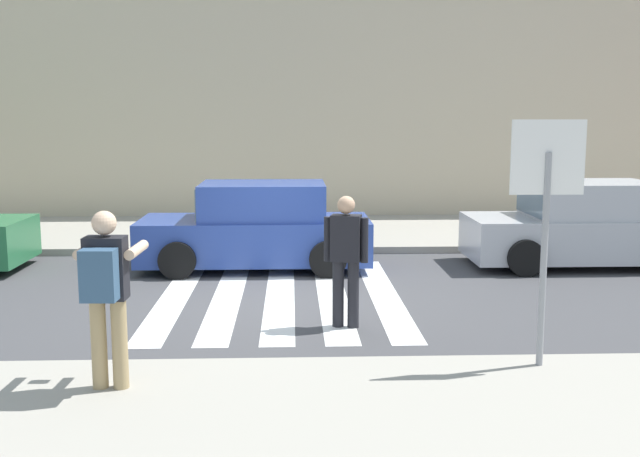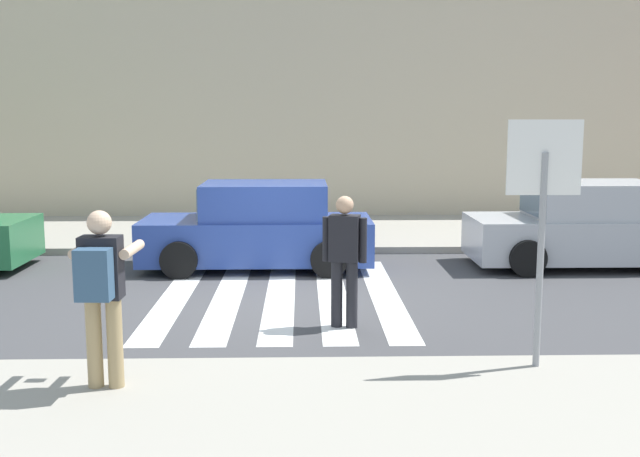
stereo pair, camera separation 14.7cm
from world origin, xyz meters
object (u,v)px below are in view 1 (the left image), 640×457
object	(u,v)px
parked_car_blue	(257,229)
stop_sign	(547,188)
pedestrian_crossing	(346,254)
parked_car_silver	(583,227)
photographer_with_backpack	(106,284)

from	to	relation	value
parked_car_blue	stop_sign	bearing A→B (deg)	-61.07
pedestrian_crossing	parked_car_silver	bearing A→B (deg)	39.81
stop_sign	parked_car_blue	distance (m)	6.78
photographer_with_backpack	pedestrian_crossing	world-z (taller)	photographer_with_backpack
photographer_with_backpack	parked_car_silver	xyz separation A→B (m)	(7.08, 6.37, -0.44)
stop_sign	parked_car_blue	xyz separation A→B (m)	(-3.22, 5.83, -1.28)
stop_sign	parked_car_silver	size ratio (longest dim) A/B	0.63
stop_sign	pedestrian_crossing	bearing A→B (deg)	134.03
stop_sign	photographer_with_backpack	bearing A→B (deg)	-172.92
pedestrian_crossing	stop_sign	bearing A→B (deg)	-45.97
pedestrian_crossing	parked_car_silver	distance (m)	6.03
photographer_with_backpack	pedestrian_crossing	xyz separation A→B (m)	(2.45, 2.51, -0.19)
pedestrian_crossing	parked_car_blue	size ratio (longest dim) A/B	0.42
pedestrian_crossing	parked_car_blue	distance (m)	4.08
stop_sign	photographer_with_backpack	distance (m)	4.47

